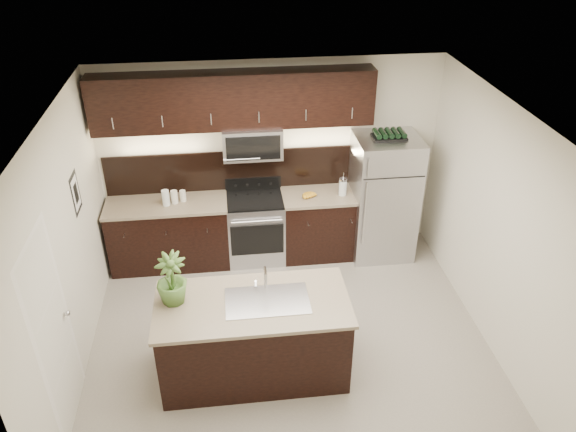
# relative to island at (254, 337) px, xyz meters

# --- Properties ---
(ground) EXTENTS (4.50, 4.50, 0.00)m
(ground) POSITION_rel_island_xyz_m (0.42, 0.45, -0.47)
(ground) COLOR gray
(ground) RESTS_ON ground
(room_walls) EXTENTS (4.52, 4.02, 2.71)m
(room_walls) POSITION_rel_island_xyz_m (0.31, 0.42, 1.22)
(room_walls) COLOR beige
(room_walls) RESTS_ON ground
(counter_run) EXTENTS (3.51, 0.65, 0.94)m
(counter_run) POSITION_rel_island_xyz_m (-0.03, 2.14, -0.00)
(counter_run) COLOR black
(counter_run) RESTS_ON ground
(upper_fixtures) EXTENTS (3.49, 0.40, 1.66)m
(upper_fixtures) POSITION_rel_island_xyz_m (-0.01, 2.29, 1.67)
(upper_fixtures) COLOR black
(upper_fixtures) RESTS_ON counter_run
(island) EXTENTS (1.96, 0.96, 0.94)m
(island) POSITION_rel_island_xyz_m (0.00, 0.00, 0.00)
(island) COLOR black
(island) RESTS_ON ground
(sink_faucet) EXTENTS (0.84, 0.50, 0.28)m
(sink_faucet) POSITION_rel_island_xyz_m (0.15, 0.01, 0.48)
(sink_faucet) COLOR silver
(sink_faucet) RESTS_ON island
(refrigerator) EXTENTS (0.84, 0.75, 1.73)m
(refrigerator) POSITION_rel_island_xyz_m (1.92, 2.08, 0.39)
(refrigerator) COLOR #B2B2B7
(refrigerator) RESTS_ON ground
(wine_rack) EXTENTS (0.43, 0.27, 0.10)m
(wine_rack) POSITION_rel_island_xyz_m (1.92, 2.08, 1.31)
(wine_rack) COLOR black
(wine_rack) RESTS_ON refrigerator
(plant) EXTENTS (0.39, 0.39, 0.55)m
(plant) POSITION_rel_island_xyz_m (-0.78, 0.11, 0.74)
(plant) COLOR #406227
(plant) RESTS_ON island
(canisters) EXTENTS (0.30, 0.18, 0.21)m
(canisters) POSITION_rel_island_xyz_m (-0.90, 2.13, 0.56)
(canisters) COLOR silver
(canisters) RESTS_ON counter_run
(french_press) EXTENTS (0.11, 0.11, 0.32)m
(french_press) POSITION_rel_island_xyz_m (1.35, 2.09, 0.59)
(french_press) COLOR silver
(french_press) RESTS_ON counter_run
(bananas) EXTENTS (0.25, 0.23, 0.06)m
(bananas) POSITION_rel_island_xyz_m (0.84, 2.06, 0.50)
(bananas) COLOR #C3881B
(bananas) RESTS_ON counter_run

